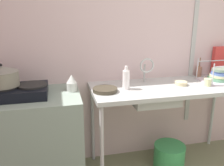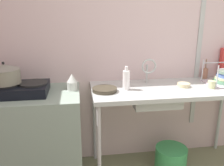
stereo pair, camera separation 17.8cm
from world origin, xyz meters
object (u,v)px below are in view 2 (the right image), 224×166
(cup_by_rack, at_px, (211,85))
(utensil_jar, at_px, (205,73))
(bucket_on_floor, at_px, (171,159))
(sink_basin, at_px, (154,96))
(pot_on_left_burner, at_px, (5,74))
(small_bowl_on_drainboard, at_px, (184,85))
(frying_pan, at_px, (105,90))
(stove, at_px, (20,89))
(bottle_by_sink, at_px, (126,80))
(percolator, at_px, (72,82))
(faucet, at_px, (149,67))

(cup_by_rack, height_order, utensil_jar, utensil_jar)
(cup_by_rack, xyz_separation_m, bucket_on_floor, (-0.34, 0.04, -0.82))
(sink_basin, xyz_separation_m, bucket_on_floor, (0.21, -0.02, -0.71))
(bucket_on_floor, bearing_deg, pot_on_left_burner, 178.21)
(small_bowl_on_drainboard, bearing_deg, frying_pan, -177.45)
(sink_basin, bearing_deg, stove, 178.73)
(small_bowl_on_drainboard, relative_size, bottle_by_sink, 0.55)
(cup_by_rack, bearing_deg, frying_pan, 177.15)
(bucket_on_floor, bearing_deg, bottle_by_sink, 175.71)
(bottle_by_sink, height_order, bucket_on_floor, bottle_by_sink)
(percolator, relative_size, faucet, 0.59)
(stove, height_order, cup_by_rack, stove)
(bucket_on_floor, bearing_deg, cup_by_rack, -6.94)
(bucket_on_floor, bearing_deg, faucet, 142.00)
(cup_by_rack, bearing_deg, sink_basin, 173.51)
(pot_on_left_burner, bearing_deg, frying_pan, -2.52)
(percolator, bearing_deg, cup_by_rack, -6.06)
(frying_pan, height_order, small_bowl_on_drainboard, small_bowl_on_drainboard)
(percolator, height_order, cup_by_rack, percolator)
(cup_by_rack, height_order, bucket_on_floor, cup_by_rack)
(stove, relative_size, faucet, 1.83)
(stove, bearing_deg, percolator, 6.39)
(faucet, relative_size, small_bowl_on_drainboard, 2.13)
(pot_on_left_burner, distance_m, utensil_jar, 2.06)
(pot_on_left_burner, xyz_separation_m, frying_pan, (0.88, -0.04, -0.17))
(utensil_jar, bearing_deg, stove, -172.22)
(pot_on_left_burner, height_order, faucet, pot_on_left_burner)
(stove, bearing_deg, small_bowl_on_drainboard, -0.12)
(percolator, relative_size, cup_by_rack, 2.10)
(pot_on_left_burner, relative_size, small_bowl_on_drainboard, 2.17)
(small_bowl_on_drainboard, bearing_deg, sink_basin, -175.48)
(percolator, xyz_separation_m, bucket_on_floor, (1.00, -0.10, -0.86))
(percolator, bearing_deg, sink_basin, -5.76)
(faucet, xyz_separation_m, cup_by_rack, (0.57, -0.22, -0.14))
(sink_basin, height_order, cup_by_rack, cup_by_rack)
(pot_on_left_burner, xyz_separation_m, bucket_on_floor, (1.58, -0.05, -0.98))
(pot_on_left_burner, relative_size, bucket_on_floor, 0.82)
(pot_on_left_burner, bearing_deg, faucet, 5.62)
(stove, bearing_deg, bucket_on_floor, -1.93)
(faucet, bearing_deg, small_bowl_on_drainboard, -22.65)
(pot_on_left_burner, height_order, utensil_jar, pot_on_left_burner)
(cup_by_rack, xyz_separation_m, utensil_jar, (0.12, 0.35, 0.02))
(pot_on_left_burner, relative_size, utensil_jar, 1.21)
(pot_on_left_burner, distance_m, bucket_on_floor, 1.86)
(small_bowl_on_drainboard, relative_size, utensil_jar, 0.56)
(stove, height_order, sink_basin, stove)
(pot_on_left_burner, bearing_deg, sink_basin, -1.16)
(pot_on_left_burner, relative_size, cup_by_rack, 3.63)
(small_bowl_on_drainboard, distance_m, utensil_jar, 0.45)
(cup_by_rack, distance_m, bucket_on_floor, 0.89)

